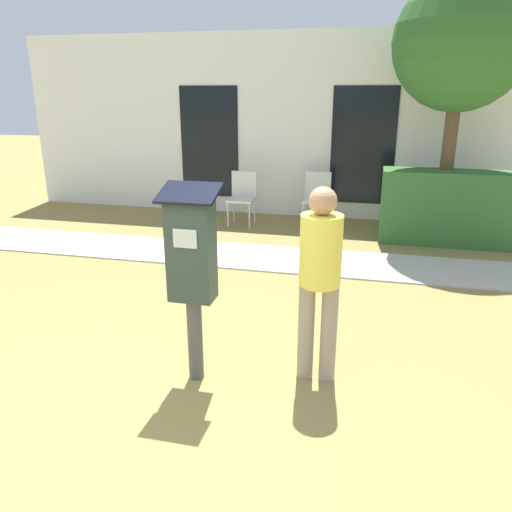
# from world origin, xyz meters

# --- Properties ---
(ground_plane) EXTENTS (40.00, 40.00, 0.00)m
(ground_plane) POSITION_xyz_m (0.00, 0.00, 0.00)
(ground_plane) COLOR olive
(sidewalk) EXTENTS (12.00, 1.10, 0.02)m
(sidewalk) POSITION_xyz_m (0.00, 3.94, 0.01)
(sidewalk) COLOR #B7B2A8
(sidewalk) RESTS_ON ground
(building_facade) EXTENTS (10.00, 0.26, 3.20)m
(building_facade) POSITION_xyz_m (0.00, 6.62, 1.60)
(building_facade) COLOR white
(building_facade) RESTS_ON ground
(parking_meter) EXTENTS (0.44, 0.31, 1.59)m
(parking_meter) POSITION_xyz_m (0.32, 0.85, 1.02)
(parking_meter) COLOR #4C4C4C
(parking_meter) RESTS_ON ground
(person_standing) EXTENTS (0.32, 0.32, 1.58)m
(person_standing) POSITION_xyz_m (1.27, 1.08, 0.93)
(person_standing) COLOR gray
(person_standing) RESTS_ON ground
(outdoor_chair_left) EXTENTS (0.44, 0.44, 0.90)m
(outdoor_chair_left) POSITION_xyz_m (-0.56, 5.71, 0.53)
(outdoor_chair_left) COLOR silver
(outdoor_chair_left) RESTS_ON ground
(outdoor_chair_middle) EXTENTS (0.44, 0.44, 0.90)m
(outdoor_chair_middle) POSITION_xyz_m (0.70, 5.94, 0.53)
(outdoor_chair_middle) COLOR silver
(outdoor_chair_middle) RESTS_ON ground
(hedge_row) EXTENTS (2.00, 0.60, 1.10)m
(hedge_row) POSITION_xyz_m (2.76, 5.30, 0.55)
(hedge_row) COLOR #33662D
(hedge_row) RESTS_ON ground
(tree) EXTENTS (1.90, 1.90, 3.82)m
(tree) POSITION_xyz_m (2.68, 5.47, 2.84)
(tree) COLOR brown
(tree) RESTS_ON ground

